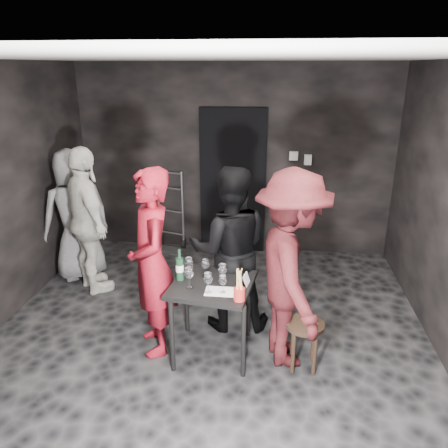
# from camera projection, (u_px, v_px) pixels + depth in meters

# --- Properties ---
(floor) EXTENTS (4.50, 5.00, 0.02)m
(floor) POSITION_uv_depth(u_px,v_px,m) (207.00, 343.00, 4.41)
(floor) COLOR black
(floor) RESTS_ON ground
(ceiling) EXTENTS (4.50, 5.00, 0.02)m
(ceiling) POSITION_uv_depth(u_px,v_px,m) (203.00, 57.00, 3.48)
(ceiling) COLOR silver
(ceiling) RESTS_ON ground
(wall_back) EXTENTS (4.50, 0.04, 2.70)m
(wall_back) POSITION_uv_depth(u_px,v_px,m) (233.00, 161.00, 6.28)
(wall_back) COLOR black
(wall_back) RESTS_ON ground
(wall_front) EXTENTS (4.50, 0.04, 2.70)m
(wall_front) POSITION_uv_depth(u_px,v_px,m) (95.00, 436.00, 1.61)
(wall_front) COLOR black
(wall_front) RESTS_ON ground
(doorway) EXTENTS (0.95, 0.10, 2.10)m
(doorway) POSITION_uv_depth(u_px,v_px,m) (233.00, 182.00, 6.32)
(doorway) COLOR black
(doorway) RESTS_ON ground
(wallbox_upper) EXTENTS (0.12, 0.06, 0.12)m
(wallbox_upper) POSITION_uv_depth(u_px,v_px,m) (294.00, 156.00, 6.10)
(wallbox_upper) COLOR #B7B7B2
(wallbox_upper) RESTS_ON wall_back
(wallbox_lower) EXTENTS (0.10, 0.06, 0.14)m
(wallbox_lower) POSITION_uv_depth(u_px,v_px,m) (308.00, 160.00, 6.09)
(wallbox_lower) COLOR #B7B7B2
(wallbox_lower) RESTS_ON wall_back
(hand_truck) EXTENTS (0.40, 0.34, 1.20)m
(hand_truck) POSITION_uv_depth(u_px,v_px,m) (171.00, 236.00, 6.59)
(hand_truck) COLOR #B2B2B7
(hand_truck) RESTS_ON floor
(tasting_table) EXTENTS (0.72, 0.72, 0.75)m
(tasting_table) POSITION_uv_depth(u_px,v_px,m) (212.00, 292.00, 4.06)
(tasting_table) COLOR black
(tasting_table) RESTS_ON floor
(stool) EXTENTS (0.35, 0.35, 0.47)m
(stool) POSITION_uv_depth(u_px,v_px,m) (305.00, 332.00, 3.94)
(stool) COLOR black
(stool) RESTS_ON floor
(server_red) EXTENTS (0.81, 0.94, 2.19)m
(server_red) POSITION_uv_depth(u_px,v_px,m) (151.00, 245.00, 3.99)
(server_red) COLOR maroon
(server_red) RESTS_ON floor
(woman_black) EXTENTS (1.04, 0.65, 2.01)m
(woman_black) POSITION_uv_depth(u_px,v_px,m) (230.00, 237.00, 4.41)
(woman_black) COLOR black
(woman_black) RESTS_ON floor
(man_maroon) EXTENTS (1.00, 1.58, 2.26)m
(man_maroon) POSITION_uv_depth(u_px,v_px,m) (292.00, 249.00, 3.82)
(man_maroon) COLOR #3C1013
(man_maroon) RESTS_ON floor
(bystander_cream) EXTENTS (1.28, 1.33, 2.14)m
(bystander_cream) POSITION_uv_depth(u_px,v_px,m) (86.00, 208.00, 5.11)
(bystander_cream) COLOR silver
(bystander_cream) RESTS_ON floor
(bystander_grey) EXTENTS (1.06, 0.99, 1.93)m
(bystander_grey) POSITION_uv_depth(u_px,v_px,m) (75.00, 206.00, 5.51)
(bystander_grey) COLOR gray
(bystander_grey) RESTS_ON floor
(tasting_mat) EXTENTS (0.27, 0.18, 0.00)m
(tasting_mat) POSITION_uv_depth(u_px,v_px,m) (220.00, 292.00, 3.87)
(tasting_mat) COLOR white
(tasting_mat) RESTS_ON tasting_table
(wine_glass_a) EXTENTS (0.09, 0.09, 0.22)m
(wine_glass_a) POSITION_uv_depth(u_px,v_px,m) (189.00, 277.00, 3.90)
(wine_glass_a) COLOR white
(wine_glass_a) RESTS_ON tasting_table
(wine_glass_b) EXTENTS (0.10, 0.10, 0.22)m
(wine_glass_b) POSITION_uv_depth(u_px,v_px,m) (189.00, 267.00, 4.09)
(wine_glass_b) COLOR white
(wine_glass_b) RESTS_ON tasting_table
(wine_glass_c) EXTENTS (0.08, 0.08, 0.20)m
(wine_glass_c) POSITION_uv_depth(u_px,v_px,m) (205.00, 267.00, 4.10)
(wine_glass_c) COLOR white
(wine_glass_c) RESTS_ON tasting_table
(wine_glass_d) EXTENTS (0.11, 0.11, 0.21)m
(wine_glass_d) POSITION_uv_depth(u_px,v_px,m) (208.00, 282.00, 3.82)
(wine_glass_d) COLOR white
(wine_glass_d) RESTS_ON tasting_table
(wine_glass_e) EXTENTS (0.08, 0.08, 0.19)m
(wine_glass_e) POSITION_uv_depth(u_px,v_px,m) (223.00, 283.00, 3.82)
(wine_glass_e) COLOR white
(wine_glass_e) RESTS_ON tasting_table
(wine_glass_f) EXTENTS (0.11, 0.11, 0.22)m
(wine_glass_f) POSITION_uv_depth(u_px,v_px,m) (222.00, 273.00, 3.98)
(wine_glass_f) COLOR white
(wine_glass_f) RESTS_ON tasting_table
(wine_bottle) EXTENTS (0.07, 0.07, 0.30)m
(wine_bottle) POSITION_uv_depth(u_px,v_px,m) (180.00, 268.00, 4.05)
(wine_bottle) COLOR #12301D
(wine_bottle) RESTS_ON tasting_table
(breadstick_cup) EXTENTS (0.10, 0.10, 0.31)m
(breadstick_cup) POSITION_uv_depth(u_px,v_px,m) (239.00, 285.00, 3.69)
(breadstick_cup) COLOR red
(breadstick_cup) RESTS_ON tasting_table
(reserved_card) EXTENTS (0.11, 0.15, 0.11)m
(reserved_card) POSITION_uv_depth(u_px,v_px,m) (243.00, 279.00, 3.98)
(reserved_card) COLOR white
(reserved_card) RESTS_ON tasting_table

